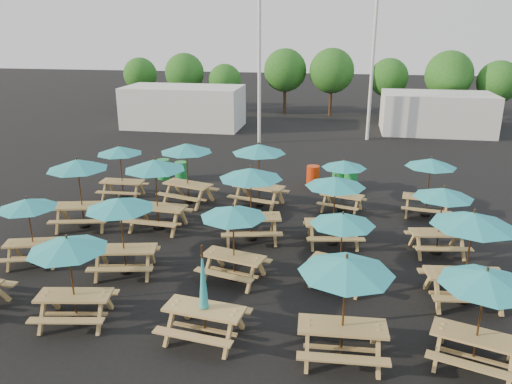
% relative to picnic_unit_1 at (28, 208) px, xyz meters
% --- Properties ---
extents(ground, '(120.00, 120.00, 0.00)m').
position_rel_picnic_unit_1_xyz_m(ground, '(5.97, 3.05, -1.78)').
color(ground, black).
rests_on(ground, ground).
extents(picnic_unit_1, '(2.13, 2.13, 2.08)m').
position_rel_picnic_unit_1_xyz_m(picnic_unit_1, '(0.00, 0.00, 0.00)').
color(picnic_unit_1, '#A27848').
rests_on(picnic_unit_1, ground).
extents(picnic_unit_2, '(2.50, 2.50, 2.51)m').
position_rel_picnic_unit_1_xyz_m(picnic_unit_2, '(0.05, 2.87, 0.37)').
color(picnic_unit_2, '#A27848').
rests_on(picnic_unit_2, ground).
extents(picnic_unit_3, '(1.90, 1.90, 2.22)m').
position_rel_picnic_unit_1_xyz_m(picnic_unit_3, '(0.11, 6.07, 0.12)').
color(picnic_unit_3, '#A27848').
rests_on(picnic_unit_3, ground).
extents(picnic_unit_4, '(2.13, 2.13, 2.23)m').
position_rel_picnic_unit_1_xyz_m(picnic_unit_4, '(2.83, -2.69, 0.13)').
color(picnic_unit_4, '#A27848').
rests_on(picnic_unit_4, ground).
extents(picnic_unit_5, '(2.28, 2.28, 2.33)m').
position_rel_picnic_unit_1_xyz_m(picnic_unit_5, '(2.95, -0.12, 0.22)').
color(picnic_unit_5, '#A27848').
rests_on(picnic_unit_5, ground).
extents(picnic_unit_6, '(2.25, 2.25, 2.55)m').
position_rel_picnic_unit_1_xyz_m(picnic_unit_6, '(2.71, 3.20, 0.40)').
color(picnic_unit_6, '#A27848').
rests_on(picnic_unit_6, ground).
extents(picnic_unit_7, '(2.56, 2.56, 2.49)m').
position_rel_picnic_unit_1_xyz_m(picnic_unit_7, '(2.96, 5.93, 0.35)').
color(picnic_unit_7, '#A27848').
rests_on(picnic_unit_7, ground).
extents(picnic_unit_8, '(2.02, 1.82, 2.33)m').
position_rel_picnic_unit_1_xyz_m(picnic_unit_8, '(6.06, -2.78, -0.82)').
color(picnic_unit_8, '#A27848').
rests_on(picnic_unit_8, ground).
extents(picnic_unit_9, '(2.23, 2.23, 2.22)m').
position_rel_picnic_unit_1_xyz_m(picnic_unit_9, '(6.13, 0.05, 0.12)').
color(picnic_unit_9, '#A27848').
rests_on(picnic_unit_9, ground).
extents(picnic_unit_10, '(2.50, 2.50, 2.52)m').
position_rel_picnic_unit_1_xyz_m(picnic_unit_10, '(6.10, 2.83, 0.38)').
color(picnic_unit_10, '#A27848').
rests_on(picnic_unit_10, ground).
extents(picnic_unit_11, '(2.55, 2.55, 2.53)m').
position_rel_picnic_unit_1_xyz_m(picnic_unit_11, '(5.81, 6.11, 0.39)').
color(picnic_unit_11, '#A27848').
rests_on(picnic_unit_11, ground).
extents(picnic_unit_12, '(2.09, 2.09, 2.40)m').
position_rel_picnic_unit_1_xyz_m(picnic_unit_12, '(9.15, -2.97, 0.28)').
color(picnic_unit_12, '#A27848').
rests_on(picnic_unit_12, ground).
extents(picnic_unit_13, '(2.22, 2.22, 2.12)m').
position_rel_picnic_unit_1_xyz_m(picnic_unit_13, '(9.06, 0.24, 0.04)').
color(picnic_unit_13, '#A27848').
rests_on(picnic_unit_13, ground).
extents(picnic_unit_14, '(2.22, 2.22, 2.33)m').
position_rel_picnic_unit_1_xyz_m(picnic_unit_14, '(8.79, 2.95, 0.22)').
color(picnic_unit_14, '#A27848').
rests_on(picnic_unit_14, ground).
extents(picnic_unit_15, '(2.10, 2.10, 2.05)m').
position_rel_picnic_unit_1_xyz_m(picnic_unit_15, '(9.06, 6.06, -0.02)').
color(picnic_unit_15, '#A27848').
rests_on(picnic_unit_15, ground).
extents(picnic_unit_16, '(2.35, 2.35, 2.26)m').
position_rel_picnic_unit_1_xyz_m(picnic_unit_16, '(11.90, -2.79, 0.16)').
color(picnic_unit_16, '#A27848').
rests_on(picnic_unit_16, ground).
extents(picnic_unit_17, '(2.30, 2.30, 2.50)m').
position_rel_picnic_unit_1_xyz_m(picnic_unit_17, '(12.22, -0.11, 0.37)').
color(picnic_unit_17, '#A27848').
rests_on(picnic_unit_17, ground).
extents(picnic_unit_18, '(2.07, 2.07, 2.18)m').
position_rel_picnic_unit_1_xyz_m(picnic_unit_18, '(12.05, 2.81, 0.09)').
color(picnic_unit_18, '#A27848').
rests_on(picnic_unit_18, ground).
extents(picnic_unit_19, '(2.10, 2.10, 2.24)m').
position_rel_picnic_unit_1_xyz_m(picnic_unit_19, '(12.17, 6.14, 0.14)').
color(picnic_unit_19, '#A27848').
rests_on(picnic_unit_19, ground).
extents(waste_bin_0, '(0.57, 0.57, 0.92)m').
position_rel_picnic_unit_1_xyz_m(waste_bin_0, '(0.82, 8.95, -1.32)').
color(waste_bin_0, '#198E3B').
rests_on(waste_bin_0, ground).
extents(waste_bin_1, '(0.57, 0.57, 0.92)m').
position_rel_picnic_unit_1_xyz_m(waste_bin_1, '(1.77, 8.67, -1.32)').
color(waste_bin_1, '#198E3B').
rests_on(waste_bin_1, ground).
extents(waste_bin_2, '(0.57, 0.57, 0.92)m').
position_rel_picnic_unit_1_xyz_m(waste_bin_2, '(7.75, 9.04, -1.32)').
color(waste_bin_2, red).
rests_on(waste_bin_2, ground).
extents(waste_bin_3, '(0.57, 0.57, 0.92)m').
position_rel_picnic_unit_1_xyz_m(waste_bin_3, '(8.87, 8.97, -1.32)').
color(waste_bin_3, '#198E3B').
rests_on(waste_bin_3, ground).
extents(waste_bin_4, '(0.57, 0.57, 0.92)m').
position_rel_picnic_unit_1_xyz_m(waste_bin_4, '(9.39, 8.67, -1.32)').
color(waste_bin_4, '#198E3B').
rests_on(waste_bin_4, ground).
extents(mast_0, '(0.20, 0.20, 12.00)m').
position_rel_picnic_unit_1_xyz_m(mast_0, '(3.97, 17.05, 4.22)').
color(mast_0, silver).
rests_on(mast_0, ground).
extents(mast_1, '(0.20, 0.20, 12.00)m').
position_rel_picnic_unit_1_xyz_m(mast_1, '(10.47, 19.05, 4.22)').
color(mast_1, silver).
rests_on(mast_1, ground).
extents(event_tent_0, '(8.00, 4.00, 2.80)m').
position_rel_picnic_unit_1_xyz_m(event_tent_0, '(-2.03, 21.05, -0.38)').
color(event_tent_0, silver).
rests_on(event_tent_0, ground).
extents(event_tent_1, '(7.00, 4.00, 2.60)m').
position_rel_picnic_unit_1_xyz_m(event_tent_1, '(14.97, 22.05, -0.48)').
color(event_tent_1, silver).
rests_on(event_tent_1, ground).
extents(tree_0, '(2.80, 2.80, 4.24)m').
position_rel_picnic_unit_1_xyz_m(tree_0, '(-8.11, 28.30, 1.05)').
color(tree_0, '#382314').
rests_on(tree_0, ground).
extents(tree_1, '(3.11, 3.11, 4.72)m').
position_rel_picnic_unit_1_xyz_m(tree_1, '(-3.78, 26.95, 1.38)').
color(tree_1, '#382314').
rests_on(tree_1, ground).
extents(tree_2, '(2.59, 2.59, 3.93)m').
position_rel_picnic_unit_1_xyz_m(tree_2, '(-0.42, 26.71, 0.85)').
color(tree_2, '#382314').
rests_on(tree_2, ground).
extents(tree_3, '(3.36, 3.36, 5.09)m').
position_rel_picnic_unit_1_xyz_m(tree_3, '(4.21, 27.77, 1.63)').
color(tree_3, '#382314').
rests_on(tree_3, ground).
extents(tree_4, '(3.41, 3.41, 5.17)m').
position_rel_picnic_unit_1_xyz_m(tree_4, '(7.87, 27.31, 1.68)').
color(tree_4, '#382314').
rests_on(tree_4, ground).
extents(tree_5, '(2.94, 2.94, 4.45)m').
position_rel_picnic_unit_1_xyz_m(tree_5, '(12.19, 27.73, 1.20)').
color(tree_5, '#382314').
rests_on(tree_5, ground).
extents(tree_6, '(3.38, 3.38, 5.13)m').
position_rel_picnic_unit_1_xyz_m(tree_6, '(16.20, 25.95, 1.65)').
color(tree_6, '#382314').
rests_on(tree_6, ground).
extents(tree_7, '(2.95, 2.95, 4.48)m').
position_rel_picnic_unit_1_xyz_m(tree_7, '(19.59, 25.97, 1.22)').
color(tree_7, '#382314').
rests_on(tree_7, ground).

